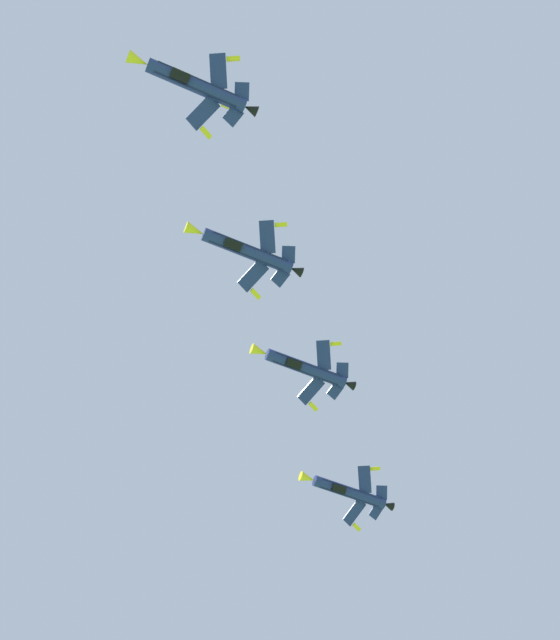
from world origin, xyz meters
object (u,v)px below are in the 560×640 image
(fighter_jet_lead, at_px, (194,85))
(fighter_jet_left_outer, at_px, (348,492))
(fighter_jet_right_wing, at_px, (304,368))
(fighter_jet_left_wing, at_px, (246,250))

(fighter_jet_lead, relative_size, fighter_jet_left_outer, 1.00)
(fighter_jet_lead, distance_m, fighter_jet_right_wing, 42.26)
(fighter_jet_lead, relative_size, fighter_jet_right_wing, 1.00)
(fighter_jet_left_wing, distance_m, fighter_jet_right_wing, 21.18)
(fighter_jet_left_wing, relative_size, fighter_jet_right_wing, 1.00)
(fighter_jet_left_wing, distance_m, fighter_jet_left_outer, 45.35)
(fighter_jet_right_wing, height_order, fighter_jet_left_outer, fighter_jet_left_outer)
(fighter_jet_lead, height_order, fighter_jet_right_wing, fighter_jet_right_wing)
(fighter_jet_right_wing, xyz_separation_m, fighter_jet_left_outer, (6.64, 23.35, -0.32))
(fighter_jet_lead, xyz_separation_m, fighter_jet_right_wing, (12.56, 40.35, 0.28))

